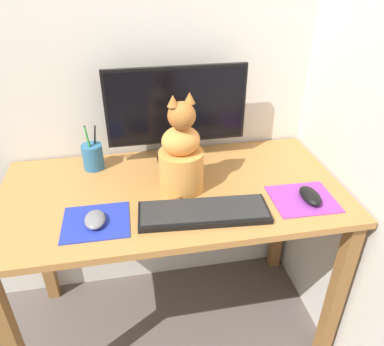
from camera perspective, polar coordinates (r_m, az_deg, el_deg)
ground_plane at (r=1.86m, az=-2.37°, el=-21.65°), size 12.00×12.00×0.00m
wall_back at (r=1.48m, az=-5.61°, el=21.95°), size 7.00×0.04×2.50m
wall_side_right at (r=1.38m, az=25.36°, el=18.63°), size 0.04×7.00×2.50m
desk at (r=1.42m, az=-2.92°, el=-6.23°), size 1.23×0.62×0.74m
monitor at (r=1.45m, az=-2.34°, el=9.41°), size 0.54×0.17×0.38m
keyboard at (r=1.22m, az=1.79°, el=-5.95°), size 0.43×0.18×0.02m
mousepad_left at (r=1.23m, az=-14.40°, el=-7.24°), size 0.21×0.19×0.00m
mousepad_right at (r=1.35m, az=16.53°, el=-3.81°), size 0.22×0.19×0.00m
computer_mouse_left at (r=1.21m, az=-14.57°, el=-6.87°), size 0.06×0.10×0.03m
computer_mouse_right at (r=1.34m, az=17.56°, el=-3.32°), size 0.06×0.11×0.04m
cat at (r=1.29m, az=-1.67°, el=2.62°), size 0.21×0.23×0.36m
pen_cup at (r=1.50m, az=-14.88°, el=2.48°), size 0.08×0.08×0.18m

